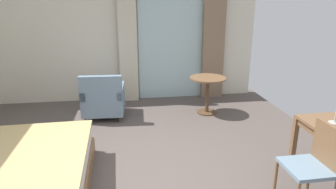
# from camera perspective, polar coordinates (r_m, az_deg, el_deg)

# --- Properties ---
(ground) EXTENTS (6.07, 7.17, 0.10)m
(ground) POSITION_cam_1_polar(r_m,az_deg,el_deg) (3.80, -6.94, -16.96)
(ground) COLOR #564C47
(wall_back) EXTENTS (5.67, 0.12, 2.76)m
(wall_back) POSITION_cam_1_polar(r_m,az_deg,el_deg) (6.50, -8.27, 11.06)
(wall_back) COLOR silver
(wall_back) RESTS_ON ground
(balcony_glass_door) EXTENTS (1.40, 0.02, 2.43)m
(balcony_glass_door) POSITION_cam_1_polar(r_m,az_deg,el_deg) (6.51, 0.55, 9.79)
(balcony_glass_door) COLOR silver
(balcony_glass_door) RESTS_ON ground
(curtain_panel_left) EXTENTS (0.38, 0.10, 2.63)m
(curtain_panel_left) POSITION_cam_1_polar(r_m,az_deg,el_deg) (6.33, -7.72, 10.33)
(curtain_panel_left) COLOR beige
(curtain_panel_left) RESTS_ON ground
(curtain_panel_right) EXTENTS (0.48, 0.10, 2.63)m
(curtain_panel_right) POSITION_cam_1_polar(r_m,az_deg,el_deg) (6.61, 8.74, 10.59)
(curtain_panel_right) COLOR #897056
(curtain_panel_right) RESTS_ON ground
(desk_chair) EXTENTS (0.46, 0.47, 0.90)m
(desk_chair) POSITION_cam_1_polar(r_m,az_deg,el_deg) (3.49, 26.29, -11.40)
(desk_chair) COLOR gray
(desk_chair) RESTS_ON ground
(armchair_by_window) EXTENTS (0.77, 0.82, 0.86)m
(armchair_by_window) POSITION_cam_1_polar(r_m,az_deg,el_deg) (5.64, -12.22, -0.95)
(armchair_by_window) COLOR gray
(armchair_by_window) RESTS_ON ground
(round_cafe_table) EXTENTS (0.69, 0.69, 0.71)m
(round_cafe_table) POSITION_cam_1_polar(r_m,az_deg,el_deg) (5.71, 7.60, 1.49)
(round_cafe_table) COLOR brown
(round_cafe_table) RESTS_ON ground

